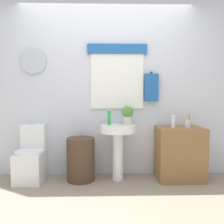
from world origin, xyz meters
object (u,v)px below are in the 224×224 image
Objects in this scene: laundry_hamper at (81,159)px; soap_bottle at (109,118)px; wooden_cabinet at (180,153)px; potted_plant at (128,115)px; toothbrush_cup at (188,124)px; pedestal_sink at (118,139)px; toilet at (32,159)px; lotion_bottle at (173,121)px.

soap_bottle reaches higher than laundry_hamper.
soap_bottle is at bearing 177.12° from wooden_cabinet.
soap_bottle is (0.40, 0.05, 0.57)m from laundry_hamper.
potted_plant is 1.41× the size of toothbrush_cup.
potted_plant is at bearing 23.20° from pedestal_sink.
toilet is 1.07× the size of wooden_cabinet.
potted_plant is (1.35, 0.02, 0.62)m from toilet.
pedestal_sink is at bearing 0.00° from laundry_hamper.
soap_bottle is 1.11m from toothbrush_cup.
potted_plant reaches higher than lotion_bottle.
wooden_cabinet is 0.47m from lotion_bottle.
toilet is 2.04m from lotion_bottle.
laundry_hamper is at bearing 178.21° from lotion_bottle.
potted_plant is at bearing 5.21° from laundry_hamper.
toothbrush_cup is at bearing -2.71° from potted_plant.
potted_plant is (0.14, 0.06, 0.34)m from pedestal_sink.
laundry_hamper is 3.33× the size of lotion_bottle.
pedestal_sink is 1.05× the size of wooden_cabinet.
toothbrush_cup is (1.50, 0.02, 0.49)m from laundry_hamper.
lotion_bottle reaches higher than pedestal_sink.
pedestal_sink is 4.33× the size of lotion_bottle.
toilet is at bearing 177.80° from lotion_bottle.
lotion_bottle is at bearing -160.32° from wooden_cabinet.
lotion_bottle reaches higher than toilet.
soap_bottle is 0.26m from potted_plant.
toilet is at bearing -178.96° from potted_plant.
pedestal_sink is 3.96× the size of soap_bottle.
laundry_hamper is at bearing -172.84° from soap_bottle.
toothbrush_cup is at bearing -0.41° from toilet.
soap_bottle is at bearing -177.80° from potted_plant.
toilet is 0.69m from laundry_hamper.
soap_bottle is (-0.12, 0.05, 0.29)m from pedestal_sink.
toothbrush_cup is at bearing 1.16° from pedestal_sink.
pedestal_sink is 1.01m from toothbrush_cup.
toilet is 1.02× the size of pedestal_sink.
toothbrush_cup reaches higher than laundry_hamper.
potted_plant reaches higher than toilet.
lotion_bottle is at bearing -2.20° from toilet.
pedestal_sink reaches higher than wooden_cabinet.
pedestal_sink is (0.52, 0.00, 0.28)m from laundry_hamper.
lotion_bottle is (1.28, -0.04, 0.53)m from laundry_hamper.
wooden_cabinet is 2.82× the size of potted_plant.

